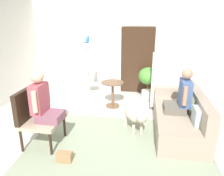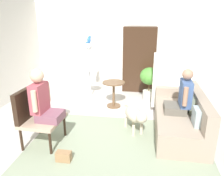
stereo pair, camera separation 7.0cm
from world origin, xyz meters
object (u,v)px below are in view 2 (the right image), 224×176
Objects in this scene: potted_plant at (149,80)px; column_lamp at (156,82)px; bird_cage_stand at (89,71)px; parrot at (89,40)px; armoire_cabinet at (139,59)px; armchair at (35,113)px; couch at (182,118)px; handbag at (64,156)px; person_on_armchair at (42,99)px; person_on_couch at (182,96)px; dog at (135,115)px; round_end_table at (114,91)px.

column_lamp is at bearing -73.71° from potted_plant.
bird_cage_stand is 7.70× the size of parrot.
armoire_cabinet is (-0.30, 0.85, 0.36)m from potted_plant.
potted_plant is at bearing 50.30° from armchair.
parrot is (-2.15, 1.51, 1.26)m from couch.
armchair is at bearing 145.17° from handbag.
potted_plant is at bearing 52.89° from person_on_armchair.
couch is at bearing -34.80° from bird_cage_stand.
handbag is at bearing -34.83° from armchair.
potted_plant is at bearing 2.59° from bird_cage_stand.
handbag is at bearing -84.43° from bird_cage_stand.
person_on_armchair reaches higher than column_lamp.
person_on_couch reaches higher than dog.
armchair is 1.13× the size of potted_plant.
armchair is 4.24× the size of handbag.
couch is 1.01× the size of armoire_cabinet.
person_on_armchair is (0.17, -0.01, 0.25)m from armchair.
handbag is (-0.99, -3.63, -0.84)m from armoire_cabinet.
column_lamp is (0.15, -0.53, 0.11)m from potted_plant.
dog is 1.76m from potted_plant.
couch is 2.41× the size of dog.
armchair is 2.62m from person_on_couch.
armchair is 1.79m from dog.
person_on_armchair reaches higher than round_end_table.
dog is 2.64m from armoire_cabinet.
armchair is 1.19× the size of person_on_couch.
armoire_cabinet reaches higher than parrot.
round_end_table is 2.29m from handbag.
person_on_armchair is 1.69m from dog.
person_on_armchair reaches higher than person_on_couch.
round_end_table is 1.43m from parrot.
armoire_cabinet reaches higher than potted_plant.
handbag is at bearing -84.76° from parrot.
round_end_table is at bearing 62.42° from person_on_armchair.
parrot reaches higher than person_on_couch.
parrot is at bearing 127.52° from dog.
bird_cage_stand is 1.57m from armoire_cabinet.
couch is at bearing 33.64° from person_on_couch.
couch is 1.27× the size of bird_cage_stand.
armoire_cabinet is at bearing 68.92° from round_end_table.
person_on_couch reaches higher than potted_plant.
bird_cage_stand is at bearing 144.23° from person_on_couch.
couch is at bearing -34.87° from round_end_table.
couch is 1.71m from potted_plant.
dog is at bearing -63.72° from round_end_table.
column_lamp is at bearing -15.13° from parrot.
bird_cage_stand is at bearing 80.44° from armchair.
armoire_cabinet reaches higher than handbag.
handbag is at bearing -101.45° from round_end_table.
armchair reaches higher than handbag.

